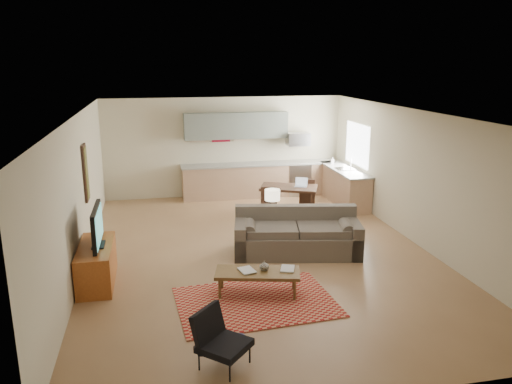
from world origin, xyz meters
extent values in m
plane|color=olive|center=(0.00, 0.00, 0.00)|extent=(9.00, 9.00, 0.00)
plane|color=white|center=(0.00, 0.00, 2.70)|extent=(9.00, 9.00, 0.00)
plane|color=beige|center=(0.00, 4.50, 1.35)|extent=(6.50, 0.00, 6.50)
plane|color=beige|center=(0.00, -4.50, 1.35)|extent=(6.50, 0.00, 6.50)
plane|color=beige|center=(-3.25, 0.00, 1.35)|extent=(0.00, 9.00, 9.00)
plane|color=beige|center=(3.25, 0.00, 1.35)|extent=(0.00, 9.00, 9.00)
cube|color=#A5A8AD|center=(2.00, 4.18, 0.45)|extent=(0.62, 0.62, 0.90)
cube|color=#A5A8AD|center=(2.00, 4.20, 1.55)|extent=(0.62, 0.40, 0.35)
cube|color=slate|center=(0.30, 4.33, 1.95)|extent=(2.80, 0.34, 0.70)
cube|color=white|center=(3.23, 3.00, 1.55)|extent=(0.02, 1.40, 1.05)
cube|color=maroon|center=(-0.49, -2.02, 0.01)|extent=(2.50, 1.82, 0.02)
imported|color=maroon|center=(-0.68, -1.75, 0.41)|extent=(0.35, 0.39, 0.03)
imported|color=navy|center=(-0.02, -1.74, 0.41)|extent=(0.40, 0.43, 0.02)
imported|color=black|center=(-0.29, -1.73, 0.48)|extent=(0.22, 0.22, 0.16)
imported|color=beige|center=(2.83, 3.67, 1.02)|extent=(0.12, 0.12, 0.19)
camera|label=1|loc=(-1.93, -8.92, 3.62)|focal=35.00mm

